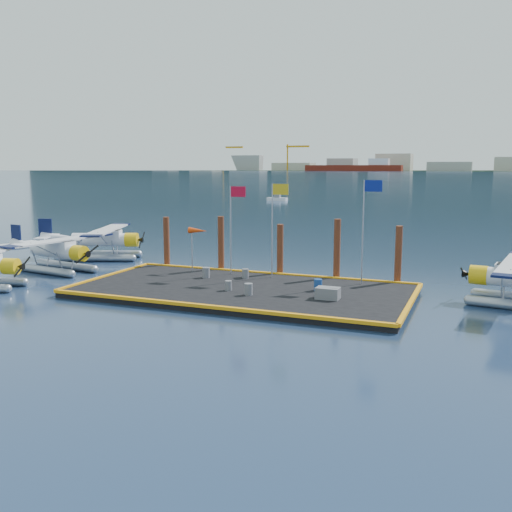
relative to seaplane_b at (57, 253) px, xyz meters
The scene contains 21 objects.
ground 15.73m from the seaplane_b, ahead, with size 4000.00×4000.00×0.00m, color #172747.
dock 15.71m from the seaplane_b, ahead, with size 20.00×10.00×0.40m, color black.
dock_bumpers 15.69m from the seaplane_b, ahead, with size 20.25×10.25×0.18m, color orange, non-canonical shape.
seaplane_b is the anchor object (origin of this frame).
seaplane_c 6.07m from the seaplane_b, 94.24° to the left, with size 8.92×9.47×3.42m.
drum_0 12.08m from the seaplane_b, ahead, with size 0.49×0.49×0.69m, color slate.
drum_1 17.01m from the seaplane_b, 11.57° to the right, with size 0.48×0.48×0.68m, color slate.
drum_2 21.63m from the seaplane_b, ahead, with size 0.47×0.47×0.66m, color slate.
drum_3 15.32m from the seaplane_b, 10.20° to the right, with size 0.41×0.41×0.58m, color slate.
drum_4 20.07m from the seaplane_b, ahead, with size 0.49×0.49×0.69m, color navy.
drum_5 14.62m from the seaplane_b, ahead, with size 0.45×0.45×0.63m, color slate.
crate 21.32m from the seaplane_b, ahead, with size 1.30×0.86×0.65m, color slate.
flagpole_red 13.76m from the seaplane_b, ahead, with size 1.14×0.08×6.00m.
flagpole_yellow 16.69m from the seaplane_b, ahead, with size 1.14×0.08×6.20m.
flagpole_blue 22.60m from the seaplane_b, ahead, with size 1.14×0.08×6.50m.
windsock 10.90m from the seaplane_b, 11.15° to the left, with size 1.40×0.44×3.12m.
piling_0 7.99m from the seaplane_b, 27.50° to the left, with size 0.44×0.44×4.00m, color #4E2316.
piling_1 12.16m from the seaplane_b, 17.64° to the left, with size 0.44×0.44×4.20m, color #4E2316.
piling_2 16.49m from the seaplane_b, 12.89° to the left, with size 0.44×0.44×3.80m, color #4E2316.
piling_3 20.41m from the seaplane_b, 10.39° to the left, with size 0.44×0.44×4.30m, color #4E2316.
piling_4 24.35m from the seaplane_b, ahead, with size 0.44×0.44×4.00m, color #4E2316.
Camera 1 is at (13.40, -31.30, 7.75)m, focal length 40.00 mm.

